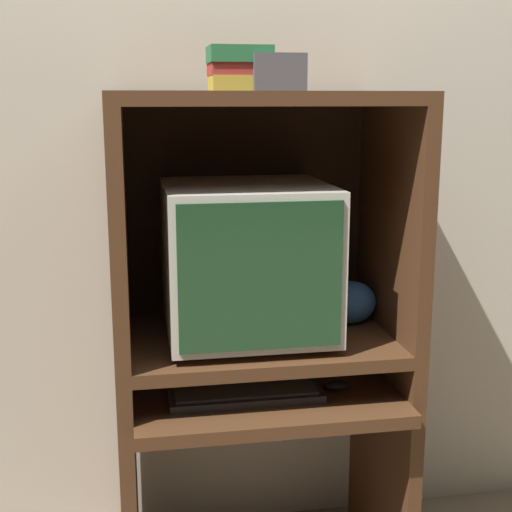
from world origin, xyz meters
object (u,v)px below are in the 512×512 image
Objects in this scene: book_stack at (241,69)px; crt_monitor at (247,259)px; mouse at (336,385)px; keyboard at (245,393)px; snack_bag at (350,302)px; storage_box at (277,73)px.

crt_monitor is at bearing -29.65° from book_stack.
book_stack reaches higher than mouse.
keyboard is at bearing -178.74° from mouse.
keyboard is at bearing -94.85° from book_stack.
snack_bag is at bearing 9.55° from book_stack.
book_stack is at bearing 153.71° from mouse.
book_stack reaches higher than snack_bag.
storage_box is (-0.16, 0.09, 0.85)m from mouse.
keyboard is 0.86m from storage_box.
mouse is 0.27m from snack_bag.
keyboard is at bearing -101.87° from crt_monitor.
book_stack is at bearing 160.84° from storage_box.
book_stack is at bearing 150.35° from crt_monitor.
crt_monitor is 0.37m from snack_bag.
crt_monitor is 2.87× the size of snack_bag.
book_stack reaches higher than storage_box.
storage_box is (0.08, -0.02, 0.51)m from crt_monitor.
snack_bag reaches higher than keyboard.
keyboard is 0.44m from snack_bag.
mouse is (0.26, 0.01, 0.00)m from keyboard.
snack_bag is 0.91× the size of book_stack.
mouse is 0.40× the size of book_stack.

